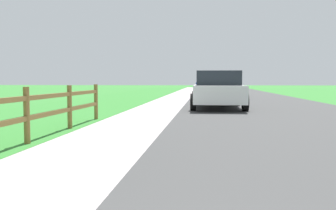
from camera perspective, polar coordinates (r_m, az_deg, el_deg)
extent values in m
plane|color=#337E30|center=(25.45, 3.59, 1.22)|extent=(120.00, 120.00, 0.00)
cube|color=#3D3D3D|center=(27.55, 11.05, 1.37)|extent=(7.00, 66.00, 0.01)
cube|color=#B3A4A6|center=(27.71, -2.46, 1.45)|extent=(6.00, 66.00, 0.01)
cube|color=#337E30|center=(27.97, -5.50, 1.46)|extent=(5.00, 66.00, 0.00)
cylinder|color=brown|center=(7.16, -20.95, -1.53)|extent=(0.11, 0.11, 1.04)
cylinder|color=brown|center=(9.10, -14.92, -0.31)|extent=(0.11, 0.11, 1.04)
cylinder|color=brown|center=(11.12, -11.05, 0.48)|extent=(0.11, 0.11, 1.04)
cube|color=white|center=(15.58, 7.61, 1.82)|extent=(2.02, 4.93, 0.68)
cube|color=#1E232B|center=(15.29, 7.68, 4.12)|extent=(1.75, 2.36, 0.57)
cylinder|color=black|center=(14.16, 11.82, 0.40)|extent=(0.23, 0.66, 0.66)
cylinder|color=black|center=(14.06, 3.92, 0.44)|extent=(0.23, 0.66, 0.66)
cylinder|color=black|center=(17.18, 10.62, 1.00)|extent=(0.23, 0.66, 0.66)
cylinder|color=black|center=(17.10, 4.11, 1.05)|extent=(0.23, 0.66, 0.66)
cube|color=navy|center=(23.89, 6.73, 2.62)|extent=(2.00, 4.93, 0.73)
cube|color=#1E232B|center=(23.85, 6.74, 4.10)|extent=(1.74, 2.38, 0.50)
cylinder|color=black|center=(22.42, 9.32, 1.73)|extent=(0.23, 0.70, 0.70)
cylinder|color=black|center=(22.37, 4.33, 1.76)|extent=(0.23, 0.70, 0.70)
cylinder|color=black|center=(25.46, 8.83, 1.98)|extent=(0.23, 0.70, 0.70)
cylinder|color=black|center=(25.41, 4.44, 2.01)|extent=(0.23, 0.70, 0.70)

